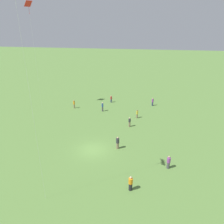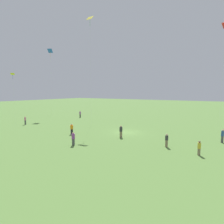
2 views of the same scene
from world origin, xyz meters
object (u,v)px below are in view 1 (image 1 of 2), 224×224
object	(u,v)px
person_9	(111,99)
person_4	(169,162)
person_5	(130,122)
kite_2	(29,8)
person_1	(102,107)
person_7	(74,104)
person_2	(131,183)
person_10	(153,102)
person_8	(118,143)
person_0	(137,114)

from	to	relation	value
person_9	person_4	bearing A→B (deg)	46.73
person_5	kite_2	xyz separation A→B (m)	(-5.60, -18.73, 18.06)
person_1	person_7	xyz separation A→B (m)	(-0.70, -6.15, -0.06)
person_2	person_10	bearing A→B (deg)	164.34
person_7	person_8	world-z (taller)	person_8
person_0	kite_2	size ratio (longest dim) A/B	0.08
person_1	person_0	bearing A→B (deg)	95.71
person_0	person_9	distance (m)	9.83
person_0	person_5	bearing A→B (deg)	168.15
person_1	person_8	world-z (taller)	person_1
person_8	kite_2	distance (m)	28.30
person_2	person_10	size ratio (longest dim) A/B	1.01
person_7	person_8	bearing A→B (deg)	17.10
person_2	person_7	size ratio (longest dim) A/B	0.99
person_2	person_7	xyz separation A→B (m)	(-22.01, -13.53, 0.04)
person_4	person_9	bearing A→B (deg)	-121.27
person_2	kite_2	xyz separation A→B (m)	(-20.83, -20.15, 18.06)
person_7	person_10	world-z (taller)	person_7
person_1	person_2	distance (m)	22.55
person_9	person_1	bearing A→B (deg)	11.72
person_1	person_4	xyz separation A→B (m)	(16.80, 11.67, -0.09)
person_2	person_9	distance (m)	27.50
person_7	person_9	bearing A→B (deg)	102.77
person_0	person_1	bearing A→B (deg)	76.23
person_1	person_5	distance (m)	8.52
person_2	person_5	xyz separation A→B (m)	(-15.22, -1.42, -0.00)
person_7	person_10	xyz separation A→B (m)	(-4.04, 16.11, -0.03)
person_0	person_9	bearing A→B (deg)	42.79
person_8	person_5	bearing A→B (deg)	27.10
person_2	kite_2	distance (m)	34.15
person_10	person_9	bearing A→B (deg)	172.91
person_2	person_10	world-z (taller)	person_2
person_4	person_7	xyz separation A→B (m)	(-17.50, -17.82, 0.03)
person_0	person_5	world-z (taller)	person_5
person_2	person_9	size ratio (longest dim) A/B	1.11
person_8	person_9	distance (m)	19.17
person_2	person_0	bearing A→B (deg)	171.01
person_2	person_5	distance (m)	15.29
person_1	person_8	size ratio (longest dim) A/B	1.02
person_10	person_2	bearing A→B (deg)	-98.54
person_5	kite_2	world-z (taller)	kite_2
person_1	person_9	bearing A→B (deg)	-165.72
person_5	person_7	bearing A→B (deg)	-62.27
person_9	person_10	xyz separation A→B (m)	(0.67, 9.09, 0.08)
person_2	person_9	bearing A→B (deg)	-176.31
kite_2	person_9	bearing A→B (deg)	-174.86
person_1	person_4	bearing A→B (deg)	58.14
person_1	person_4	size ratio (longest dim) A/B	1.08
person_0	person_9	xyz separation A→B (m)	(-7.65, -6.17, -0.04)
person_2	person_4	world-z (taller)	person_4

